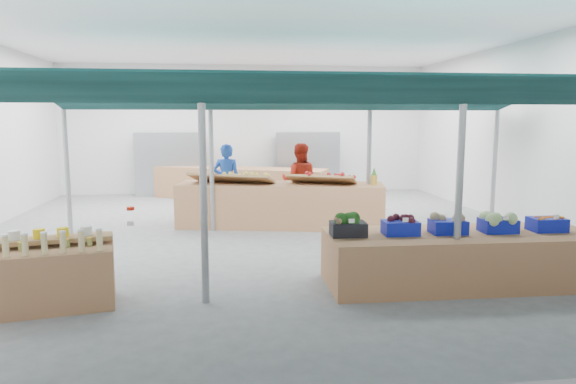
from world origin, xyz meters
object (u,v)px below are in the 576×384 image
(veg_counter, at_px, (461,258))
(vendor_left, at_px, (227,181))
(crate_stack, at_px, (540,249))
(fruit_counter, at_px, (280,205))
(vendor_right, at_px, (299,180))
(bottle_shelf, at_px, (43,276))

(veg_counter, xyz_separation_m, vendor_left, (-3.41, 5.55, 0.54))
(crate_stack, bearing_deg, vendor_left, 135.25)
(veg_counter, xyz_separation_m, fruit_counter, (-2.21, 4.45, 0.11))
(veg_counter, bearing_deg, crate_stack, 19.52)
(fruit_counter, height_order, vendor_left, vendor_left)
(veg_counter, height_order, vendor_right, vendor_right)
(veg_counter, relative_size, vendor_left, 2.15)
(veg_counter, relative_size, crate_stack, 5.97)
(bottle_shelf, xyz_separation_m, vendor_right, (4.21, 5.81, 0.50))
(crate_stack, bearing_deg, bottle_shelf, -173.79)
(vendor_right, bearing_deg, bottle_shelf, 65.44)
(crate_stack, distance_m, vendor_right, 5.98)
(bottle_shelf, xyz_separation_m, fruit_counter, (3.61, 4.71, 0.07))
(fruit_counter, relative_size, crate_stack, 6.95)
(bottle_shelf, bearing_deg, veg_counter, -8.44)
(fruit_counter, distance_m, crate_stack, 5.47)
(veg_counter, bearing_deg, fruit_counter, 117.32)
(crate_stack, height_order, vendor_left, vendor_left)
(bottle_shelf, height_order, vendor_left, vendor_left)
(bottle_shelf, xyz_separation_m, crate_stack, (7.44, 0.81, -0.09))
(vendor_left, bearing_deg, veg_counter, 132.93)
(crate_stack, bearing_deg, vendor_right, 122.96)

